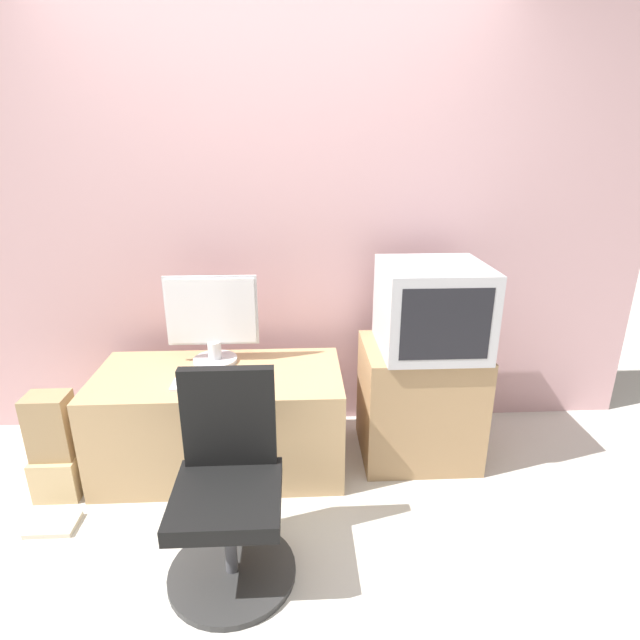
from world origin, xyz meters
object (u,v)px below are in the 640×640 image
at_px(mouse, 251,379).
at_px(office_chair, 229,497).
at_px(cardboard_box_lower, 61,473).
at_px(keyboard, 205,384).
at_px(main_monitor, 212,320).
at_px(book, 53,525).
at_px(crt_tv, 432,308).

xyz_separation_m(mouse, office_chair, (-0.05, -0.62, -0.22)).
xyz_separation_m(office_chair, cardboard_box_lower, (-0.93, 0.53, -0.24)).
bearing_deg(mouse, keyboard, -172.68).
bearing_deg(main_monitor, keyboard, -91.47).
xyz_separation_m(keyboard, book, (-0.70, -0.32, -0.55)).
distance_m(mouse, crt_tv, 1.00).
bearing_deg(main_monitor, cardboard_box_lower, -155.16).
relative_size(main_monitor, office_chair, 0.57).
height_order(cardboard_box_lower, book, cardboard_box_lower).
bearing_deg(office_chair, keyboard, 106.53).
xyz_separation_m(main_monitor, office_chair, (0.17, -0.88, -0.45)).
bearing_deg(main_monitor, crt_tv, -6.12).
distance_m(crt_tv, cardboard_box_lower, 2.08).
height_order(main_monitor, keyboard, main_monitor).
height_order(keyboard, mouse, mouse).
bearing_deg(cardboard_box_lower, mouse, 5.47).
height_order(main_monitor, mouse, main_monitor).
bearing_deg(cardboard_box_lower, main_monitor, 24.84).
relative_size(main_monitor, mouse, 8.41).
relative_size(mouse, office_chair, 0.07).
distance_m(mouse, cardboard_box_lower, 1.09).
distance_m(main_monitor, keyboard, 0.37).
distance_m(main_monitor, mouse, 0.41).
height_order(main_monitor, crt_tv, crt_tv).
xyz_separation_m(mouse, cardboard_box_lower, (-0.98, -0.09, -0.46)).
distance_m(keyboard, book, 0.95).
relative_size(cardboard_box_lower, book, 1.02).
bearing_deg(office_chair, main_monitor, 100.81).
height_order(mouse, office_chair, office_chair).
xyz_separation_m(crt_tv, book, (-1.86, -0.49, -0.88)).
relative_size(crt_tv, book, 2.44).
relative_size(keyboard, book, 1.52).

